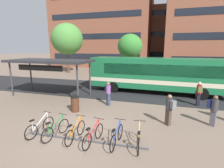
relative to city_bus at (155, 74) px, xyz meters
name	(u,v)px	position (x,y,z in m)	size (l,w,h in m)	color
ground	(76,132)	(-3.35, -9.03, -1.78)	(200.00, 200.00, 0.00)	#7A6656
bus_lane_asphalt	(120,90)	(-3.35, 0.00, -1.77)	(80.00, 7.20, 0.01)	#232326
city_bus	(155,74)	(0.00, 0.00, 0.00)	(12.11, 3.00, 3.20)	#196B3D
bike_rack	(84,139)	(-2.60, -9.65, -1.68)	(5.62, 0.35, 0.70)	#47474C
parked_bicycle_white_0	(40,127)	(-4.90, -9.68, -1.39)	(0.52, 1.71, 0.99)	black
parked_bicycle_green_1	(56,130)	(-4.01, -9.71, -1.39)	(0.53, 1.70, 0.99)	black
parked_bicycle_orange_2	(76,132)	(-3.03, -9.65, -1.39)	(0.52, 1.72, 0.99)	black
parked_bicycle_red_3	(93,136)	(-2.13, -9.71, -1.39)	(0.52, 1.71, 0.99)	black
parked_bicycle_blue_4	(117,137)	(-1.14, -9.52, -1.39)	(0.52, 1.72, 0.99)	black
parked_bicycle_yellow_5	(139,139)	(-0.20, -9.44, -1.39)	(0.52, 1.72, 0.99)	black
transit_shelter	(50,62)	(-8.65, -3.57, 1.15)	(7.16, 3.14, 3.12)	#38383D
commuter_olive_pack_1	(199,92)	(3.18, -2.99, -0.76)	(0.36, 0.54, 1.76)	black
commuter_grey_pack_2	(169,108)	(1.05, -6.91, -0.78)	(0.59, 0.58, 1.71)	#47382D
commuter_navy_pack_3	(213,108)	(3.28, -6.30, -0.80)	(0.61, 0.53, 1.70)	#565660
commuter_navy_pack_4	(108,92)	(-3.06, -4.70, -0.78)	(0.58, 0.59, 1.72)	#2D3851
trash_bin	(75,104)	(-4.77, -6.48, -1.26)	(0.55, 0.55, 1.03)	#4C2819
street_tree_0	(67,39)	(-14.49, 9.22, 3.72)	(5.06, 5.06, 8.00)	brown
street_tree_1	(130,46)	(-3.61, 6.37, 2.52)	(3.20, 3.20, 5.88)	brown
building_left_wing	(105,31)	(-13.01, 23.83, 6.21)	(21.40, 13.75, 15.97)	brown
building_centre_block	(154,37)	(-1.90, 30.10, 4.95)	(16.47, 10.56, 13.46)	brown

